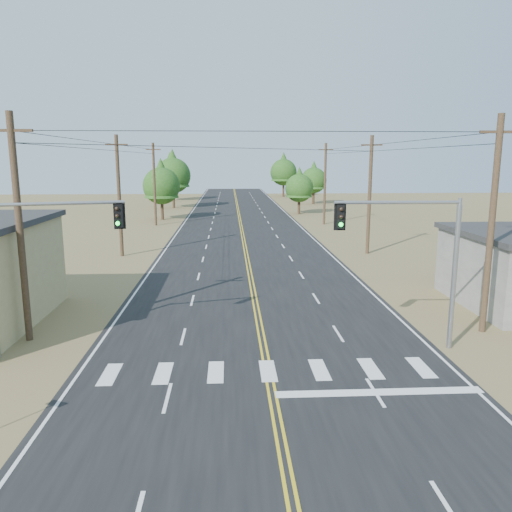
{
  "coord_description": "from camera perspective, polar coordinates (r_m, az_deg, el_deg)",
  "views": [
    {
      "loc": [
        -1.43,
        -9.92,
        8.01
      ],
      "look_at": [
        -0.17,
        13.3,
        3.5
      ],
      "focal_mm": 35.0,
      "sensor_mm": 36.0,
      "label": 1
    }
  ],
  "objects": [
    {
      "name": "tree_right_far",
      "position": [
        110.18,
        3.17,
        9.84
      ],
      "size": [
        5.76,
        5.76,
        9.59
      ],
      "color": "#3F2D1E",
      "rests_on": "ground"
    },
    {
      "name": "signal_mast_right",
      "position": [
        21.8,
        18.29,
        0.79
      ],
      "size": [
        5.26,
        0.45,
        6.47
      ],
      "rotation": [
        0.0,
        0.0,
        -0.04
      ],
      "color": "gray",
      "rests_on": "ground"
    },
    {
      "name": "utility_pole_right_mid",
      "position": [
        43.68,
        12.86,
        6.9
      ],
      "size": [
        1.8,
        0.3,
        10.0
      ],
      "color": "#4C3826",
      "rests_on": "ground"
    },
    {
      "name": "utility_pole_right_near",
      "position": [
        25.12,
        25.33,
        3.31
      ],
      "size": [
        1.8,
        0.3,
        10.0
      ],
      "color": "#4C3826",
      "rests_on": "ground"
    },
    {
      "name": "signal_mast_left",
      "position": [
        22.14,
        -24.36,
        0.51
      ],
      "size": [
        5.32,
        1.54,
        6.43
      ],
      "rotation": [
        0.0,
        0.0,
        0.25
      ],
      "color": "gray",
      "rests_on": "ground"
    },
    {
      "name": "utility_pole_left_far",
      "position": [
        62.65,
        -11.53,
        8.11
      ],
      "size": [
        1.8,
        0.3,
        10.0
      ],
      "color": "#4C3826",
      "rests_on": "ground"
    },
    {
      "name": "road",
      "position": [
        40.74,
        -1.02,
        -0.35
      ],
      "size": [
        15.0,
        200.0,
        0.02
      ],
      "primitive_type": "cube",
      "color": "black",
      "rests_on": "ground"
    },
    {
      "name": "tree_left_near",
      "position": [
        68.58,
        -10.78,
        8.3
      ],
      "size": [
        4.94,
        4.94,
        8.24
      ],
      "color": "#3F2D1E",
      "rests_on": "ground"
    },
    {
      "name": "tree_right_near",
      "position": [
        74.88,
        4.97,
        8.07
      ],
      "size": [
        4.19,
        4.19,
        6.99
      ],
      "color": "#3F2D1E",
      "rests_on": "ground"
    },
    {
      "name": "utility_pole_left_near",
      "position": [
        23.9,
        -25.41,
        2.96
      ],
      "size": [
        1.8,
        0.3,
        10.0
      ],
      "color": "#4C3826",
      "rests_on": "ground"
    },
    {
      "name": "utility_pole_left_mid",
      "position": [
        42.99,
        -15.38,
        6.73
      ],
      "size": [
        1.8,
        0.3,
        10.0
      ],
      "color": "#4C3826",
      "rests_on": "ground"
    },
    {
      "name": "tree_right_mid",
      "position": [
        92.29,
        6.61,
        8.88
      ],
      "size": [
        4.67,
        4.67,
        7.79
      ],
      "color": "#3F2D1E",
      "rests_on": "ground"
    },
    {
      "name": "tree_left_mid",
      "position": [
        85.13,
        -9.49,
        9.47
      ],
      "size": [
        5.88,
        5.88,
        9.8
      ],
      "color": "#3F2D1E",
      "rests_on": "ground"
    },
    {
      "name": "tree_left_far",
      "position": [
        100.8,
        -9.78,
        9.55
      ],
      "size": [
        5.67,
        5.67,
        9.46
      ],
      "color": "#3F2D1E",
      "rests_on": "ground"
    },
    {
      "name": "utility_pole_right_far",
      "position": [
        63.13,
        7.89,
        8.24
      ],
      "size": [
        1.8,
        0.3,
        10.0
      ],
      "color": "#4C3826",
      "rests_on": "ground"
    }
  ]
}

